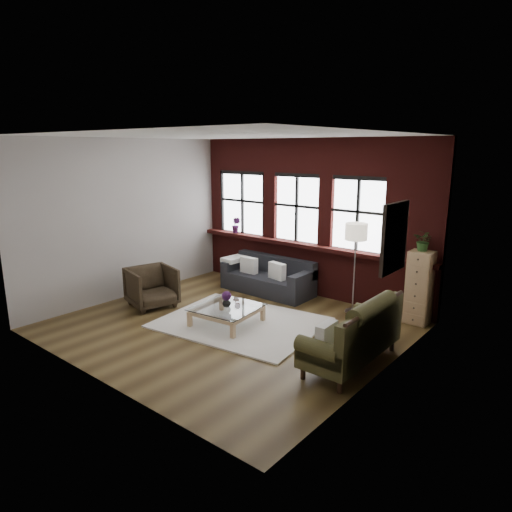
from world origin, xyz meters
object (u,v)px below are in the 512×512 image
Objects in this scene: dark_sofa at (267,276)px; armchair at (152,287)px; vase at (227,302)px; vintage_settee at (352,332)px; coffee_table at (227,316)px; floor_lamp at (355,265)px; drawer_chest at (420,287)px.

armchair reaches higher than dark_sofa.
dark_sofa is at bearing 107.23° from vase.
vintage_settee is 1.79× the size of coffee_table.
vintage_settee is at bearing -72.00° from armchair.
coffee_table is 2.52m from floor_lamp.
floor_lamp is (3.16, 2.18, 0.53)m from armchair.
floor_lamp is at bearing 54.88° from coffee_table.
coffee_table is at bearing 45.00° from vase.
vintage_settee is 11.48× the size of vase.
drawer_chest is 1.20m from floor_lamp.
drawer_chest is (4.30, 2.44, 0.26)m from armchair.
floor_lamp is (1.38, 1.97, 0.75)m from coffee_table.
floor_lamp reaches higher than coffee_table.
armchair is at bearing -176.52° from vintage_settee.
vase is at bearing -135.00° from coffee_table.
floor_lamp reaches higher than vintage_settee.
dark_sofa reaches higher than vase.
dark_sofa is 1.99m from coffee_table.
dark_sofa is 1.08× the size of floor_lamp.
drawer_chest reaches higher than armchair.
coffee_table is at bearing -72.77° from dark_sofa.
drawer_chest is (0.15, 2.19, 0.15)m from vintage_settee.
dark_sofa is 2.42m from armchair.
floor_lamp is at bearing -40.91° from armchair.
vintage_settee reaches higher than vase.
drawer_chest is (2.52, 2.23, 0.23)m from vase.
drawer_chest is (2.52, 2.23, 0.48)m from coffee_table.
coffee_table is 6.41× the size of vase.
vase is at bearing -68.73° from armchair.
vase is 0.12× the size of drawer_chest.
floor_lamp is (-0.98, 1.93, 0.43)m from vintage_settee.
vintage_settee reaches higher than coffee_table.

